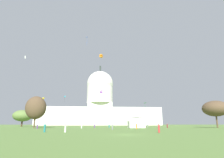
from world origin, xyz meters
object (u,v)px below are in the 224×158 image
at_px(person_orange_front_center, 137,126).
at_px(capitol_building, 100,104).
at_px(person_grey_lawn_far_right, 112,127).
at_px(person_white_near_tree_east, 82,126).
at_px(tree_west_mid, 23,116).
at_px(kite_white_mid, 25,57).
at_px(person_red_deep_crowd, 159,129).
at_px(kite_blue_high, 87,39).
at_px(person_grey_mid_center, 148,126).
at_px(kite_cyan_mid, 65,97).
at_px(person_purple_near_tree_west, 95,126).
at_px(tree_west_near, 36,108).
at_px(kite_black_low, 30,102).
at_px(person_teal_lawn_far_left, 109,126).
at_px(person_white_back_center, 65,129).
at_px(person_purple_back_left, 37,127).
at_px(kite_orange_mid, 101,56).
at_px(person_maroon_back_right, 167,126).
at_px(kite_violet_low, 101,92).
at_px(tree_east_mid, 215,109).
at_px(event_tent, 136,119).
at_px(person_teal_front_right, 45,128).
at_px(kite_green_low, 144,104).
at_px(kite_yellow_low, 43,98).

bearing_deg(person_orange_front_center, capitol_building, -10.94).
xyz_separation_m(person_grey_lawn_far_right, person_white_near_tree_east, (-9.79, 16.91, -0.08)).
distance_m(tree_west_mid, kite_white_mid, 41.60).
height_order(person_red_deep_crowd, kite_blue_high, kite_blue_high).
bearing_deg(person_white_near_tree_east, person_grey_mid_center, -128.54).
relative_size(capitol_building, kite_cyan_mid, 34.09).
bearing_deg(capitol_building, person_purple_near_tree_west, -92.99).
height_order(tree_west_near, kite_black_low, kite_black_low).
distance_m(capitol_building, kite_black_low, 119.38).
relative_size(person_teal_lawn_far_left, person_purple_near_tree_west, 0.94).
distance_m(person_white_back_center, kite_cyan_mid, 96.49).
distance_m(person_purple_back_left, kite_orange_mid, 32.97).
height_order(person_maroon_back_right, person_red_deep_crowd, person_maroon_back_right).
height_order(person_grey_lawn_far_right, kite_cyan_mid, kite_cyan_mid).
bearing_deg(kite_white_mid, person_purple_back_left, -159.75).
distance_m(person_teal_lawn_far_left, kite_cyan_mid, 60.80).
bearing_deg(person_orange_front_center, kite_violet_low, 28.18).
relative_size(tree_east_mid, kite_violet_low, 5.00).
height_order(tree_east_mid, tree_west_near, tree_west_near).
xyz_separation_m(tree_west_near, kite_violet_low, (26.15, -2.45, 6.51)).
bearing_deg(person_grey_lawn_far_right, kite_orange_mid, -33.35).
bearing_deg(person_maroon_back_right, person_red_deep_crowd, 66.22).
relative_size(event_tent, person_red_deep_crowd, 4.37).
bearing_deg(kite_orange_mid, person_grey_mid_center, -97.93).
distance_m(person_teal_lawn_far_left, person_orange_front_center, 19.46).
relative_size(tree_west_near, person_purple_near_tree_west, 7.27).
bearing_deg(kite_black_low, event_tent, 48.03).
relative_size(person_purple_back_left, kite_violet_low, 0.54).
bearing_deg(person_red_deep_crowd, kite_white_mid, -61.88).
height_order(person_white_back_center, person_teal_front_right, person_teal_front_right).
height_order(tree_west_near, kite_violet_low, kite_violet_low).
xyz_separation_m(event_tent, person_grey_mid_center, (7.35, 8.54, -2.68)).
xyz_separation_m(person_grey_mid_center, person_orange_front_center, (-10.65, -23.52, 0.04)).
bearing_deg(capitol_building, person_orange_front_center, -87.42).
bearing_deg(kite_violet_low, person_purple_back_left, -121.59).
bearing_deg(event_tent, person_maroon_back_right, 2.22).
distance_m(event_tent, person_orange_front_center, 15.56).
xyz_separation_m(event_tent, kite_green_low, (2.70, -3.87, 6.23)).
xyz_separation_m(kite_cyan_mid, kite_yellow_low, (-12.97, -5.66, -2.02)).
relative_size(person_purple_near_tree_west, kite_green_low, 0.63).
bearing_deg(person_purple_near_tree_west, kite_yellow_low, 9.55).
bearing_deg(tree_east_mid, event_tent, 177.92).
height_order(capitol_building, person_purple_near_tree_west, capitol_building).
height_order(person_red_deep_crowd, person_purple_near_tree_west, person_purple_near_tree_west).
bearing_deg(person_white_near_tree_east, capitol_building, -69.45).
bearing_deg(person_white_near_tree_east, tree_east_mid, -150.06).
xyz_separation_m(capitol_building, kite_yellow_low, (-40.46, -88.24, -6.25)).
relative_size(tree_east_mid, person_grey_lawn_far_right, 8.29).
relative_size(tree_west_near, person_maroon_back_right, 7.35).
bearing_deg(kite_green_low, person_orange_front_center, -40.77).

